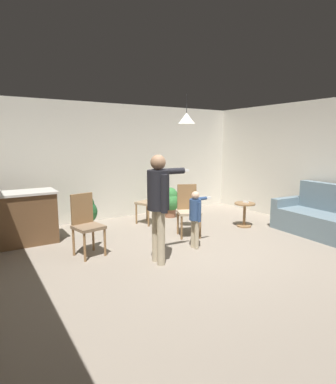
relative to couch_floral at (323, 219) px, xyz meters
The scene contains 15 objects.
ground 2.71m from the couch_floral, behind, with size 7.68×7.68×0.00m, color gray.
wall_back 4.57m from the couch_floral, 126.83° to the left, with size 6.40×0.10×2.70m, color silver.
wall_right 1.20m from the couch_floral, 34.40° to the left, with size 0.10×6.40×2.70m, color silver.
couch_floral is the anchor object (origin of this frame).
kitchen_counter 5.72m from the couch_floral, 153.50° to the left, with size 1.26×0.66×0.95m.
side_table_by_couch 1.52m from the couch_floral, 123.69° to the left, with size 0.44×0.44×0.52m.
person_adult 3.55m from the couch_floral, behind, with size 0.82×0.48×1.64m.
person_child 2.70m from the couch_floral, 164.72° to the left, with size 0.53×0.30×1.00m.
dining_chair_by_counter 2.66m from the couch_floral, 148.33° to the left, with size 0.55×0.55×1.00m.
dining_chair_near_wall 3.55m from the couch_floral, 134.34° to the left, with size 0.54×0.54×1.00m.
dining_chair_centre_back 4.51m from the couch_floral, 161.91° to the left, with size 0.50×0.50×1.00m.
potted_plant_corner 3.35m from the couch_floral, 121.21° to the left, with size 0.47×0.47×0.73m.
potted_plant_by_wall 4.75m from the couch_floral, 144.55° to the left, with size 0.49×0.49×0.76m.
spare_remote_on_table 1.52m from the couch_floral, 123.14° to the left, with size 0.04×0.13×0.04m, color white.
ceiling_light_pendant 3.32m from the couch_floral, 149.87° to the left, with size 0.32×0.32×0.55m.
Camera 1 is at (-3.10, -3.84, 1.83)m, focal length 29.39 mm.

